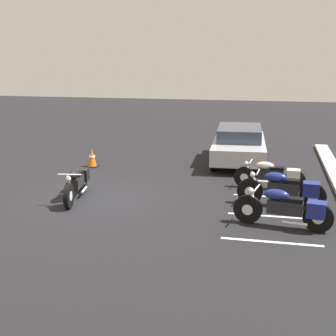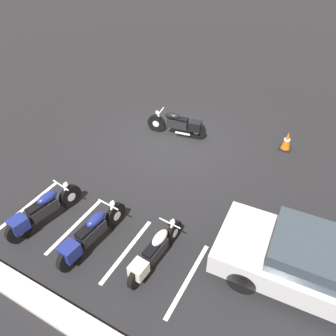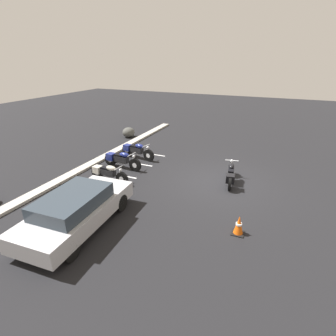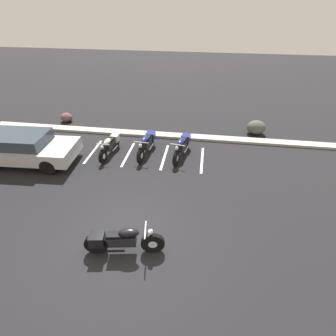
# 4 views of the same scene
# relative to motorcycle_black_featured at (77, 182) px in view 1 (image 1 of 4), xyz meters

# --- Properties ---
(ground) EXTENTS (60.00, 60.00, 0.00)m
(ground) POSITION_rel_motorcycle_black_featured_xyz_m (-0.06, 0.42, -0.46)
(ground) COLOR black
(motorcycle_black_featured) EXTENTS (2.16, 0.72, 0.86)m
(motorcycle_black_featured) POSITION_rel_motorcycle_black_featured_xyz_m (0.00, 0.00, 0.00)
(motorcycle_black_featured) COLOR black
(motorcycle_black_featured) RESTS_ON ground
(parked_bike_0) EXTENTS (0.57, 2.05, 0.80)m
(parked_bike_0) POSITION_rel_motorcycle_black_featured_xyz_m (-2.03, 5.17, -0.03)
(parked_bike_0) COLOR black
(parked_bike_0) RESTS_ON ground
(parked_bike_1) EXTENTS (0.63, 2.24, 0.88)m
(parked_bike_1) POSITION_rel_motorcycle_black_featured_xyz_m (-0.46, 5.49, 0.01)
(parked_bike_1) COLOR black
(parked_bike_1) RESTS_ON ground
(parked_bike_2) EXTENTS (0.75, 2.20, 0.87)m
(parked_bike_2) POSITION_rel_motorcycle_black_featured_xyz_m (1.11, 5.49, 0.01)
(parked_bike_2) COLOR black
(parked_bike_2) RESTS_ON ground
(car_silver) EXTENTS (4.39, 2.03, 1.29)m
(car_silver) POSITION_rel_motorcycle_black_featured_xyz_m (-5.36, 3.95, 0.22)
(car_silver) COLOR black
(car_silver) RESTS_ON ground
(traffic_cone) EXTENTS (0.40, 0.40, 0.65)m
(traffic_cone) POSITION_rel_motorcycle_black_featured_xyz_m (-3.59, -0.99, -0.15)
(traffic_cone) COLOR black
(traffic_cone) RESTS_ON ground
(stall_line_0) EXTENTS (0.10, 2.10, 0.00)m
(stall_line_0) POSITION_rel_motorcycle_black_featured_xyz_m (-2.90, 5.17, -0.45)
(stall_line_0) COLOR white
(stall_line_0) RESTS_ON ground
(stall_line_1) EXTENTS (0.10, 2.10, 0.00)m
(stall_line_1) POSITION_rel_motorcycle_black_featured_xyz_m (-1.26, 5.17, -0.45)
(stall_line_1) COLOR white
(stall_line_1) RESTS_ON ground
(stall_line_2) EXTENTS (0.10, 2.10, 0.00)m
(stall_line_2) POSITION_rel_motorcycle_black_featured_xyz_m (0.38, 5.17, -0.45)
(stall_line_2) COLOR white
(stall_line_2) RESTS_ON ground
(stall_line_3) EXTENTS (0.10, 2.10, 0.00)m
(stall_line_3) POSITION_rel_motorcycle_black_featured_xyz_m (2.02, 5.17, -0.45)
(stall_line_3) COLOR white
(stall_line_3) RESTS_ON ground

